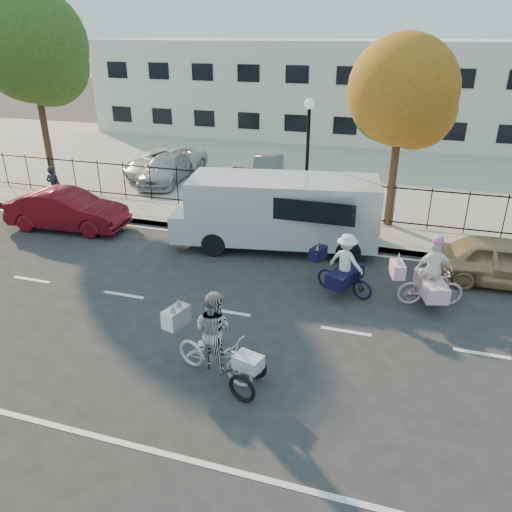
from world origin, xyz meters
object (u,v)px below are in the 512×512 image
at_px(bull_bike, 344,270).
at_px(zebra_trike, 215,345).
at_px(lamppost, 308,139).
at_px(gold_sedan, 505,262).
at_px(white_van, 279,210).
at_px(lot_car_c, 268,171).
at_px(red_sedan, 67,210).
at_px(pedestrian, 54,187).
at_px(unicorn_bike, 431,280).
at_px(lot_car_b, 165,162).
at_px(lot_car_a, 166,169).

bearing_deg(bull_bike, zebra_trike, 176.05).
height_order(lamppost, gold_sedan, lamppost).
xyz_separation_m(zebra_trike, bull_bike, (1.99, 4.36, -0.07)).
relative_size(white_van, lot_car_c, 1.85).
bearing_deg(lot_car_c, zebra_trike, -90.29).
distance_m(red_sedan, pedestrian, 2.38).
bearing_deg(gold_sedan, lot_car_c, 49.70).
distance_m(gold_sedan, lot_car_c, 11.49).
xyz_separation_m(unicorn_bike, bull_bike, (-2.19, -0.01, -0.03)).
height_order(zebra_trike, gold_sedan, zebra_trike).
relative_size(red_sedan, lot_car_b, 0.94).
height_order(bull_bike, white_van, white_van).
xyz_separation_m(lamppost, unicorn_bike, (4.33, -4.89, -2.39)).
bearing_deg(lot_car_c, unicorn_bike, -64.57).
bearing_deg(gold_sedan, lot_car_a, 64.37).
bearing_deg(zebra_trike, white_van, 19.52).
height_order(gold_sedan, lot_car_b, lot_car_b).
distance_m(unicorn_bike, red_sedan, 12.46).
relative_size(bull_bike, lot_car_a, 0.46).
distance_m(bull_bike, red_sedan, 10.30).
bearing_deg(lot_car_b, pedestrian, -93.68).
xyz_separation_m(white_van, pedestrian, (-9.35, 0.90, -0.31)).
distance_m(unicorn_bike, lot_car_b, 15.23).
bearing_deg(pedestrian, unicorn_bike, 161.14).
bearing_deg(pedestrian, lot_car_c, -146.52).
bearing_deg(gold_sedan, lamppost, 63.23).
relative_size(unicorn_bike, lot_car_c, 0.54).
xyz_separation_m(white_van, red_sedan, (-7.62, -0.70, -0.57)).
bearing_deg(unicorn_bike, lot_car_a, 39.54).
distance_m(unicorn_bike, bull_bike, 2.19).
bearing_deg(lot_car_b, zebra_trike, -44.74).
distance_m(unicorn_bike, lot_car_a, 14.01).
distance_m(white_van, lot_car_a, 8.71).
height_order(lot_car_a, lot_car_b, lot_car_b).
relative_size(lamppost, pedestrian, 2.64).
xyz_separation_m(zebra_trike, white_van, (-0.52, 6.96, 0.52)).
bearing_deg(zebra_trike, red_sedan, 67.66).
xyz_separation_m(red_sedan, lot_car_c, (5.36, 7.23, 0.05)).
height_order(white_van, lot_car_c, white_van).
bearing_deg(zebra_trike, lamppost, 16.19).
relative_size(unicorn_bike, lot_car_a, 0.48).
bearing_deg(pedestrian, lamppost, -176.74).
relative_size(lamppost, lot_car_b, 0.96).
distance_m(zebra_trike, pedestrian, 12.62).
distance_m(zebra_trike, lot_car_c, 13.77).
height_order(unicorn_bike, red_sedan, unicorn_bike).
height_order(white_van, pedestrian, white_van).
xyz_separation_m(bull_bike, lot_car_c, (-4.77, 9.13, 0.07)).
bearing_deg(red_sedan, bull_bike, -104.76).
distance_m(lamppost, lot_car_a, 8.18).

